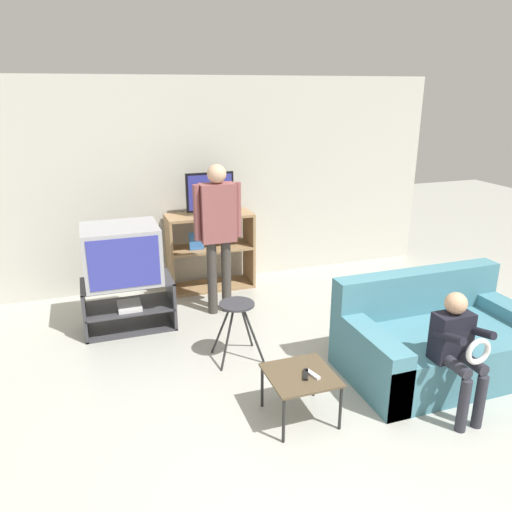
# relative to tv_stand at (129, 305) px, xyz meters

# --- Properties ---
(ground_plane) EXTENTS (18.00, 18.00, 0.00)m
(ground_plane) POSITION_rel_tv_stand_xyz_m (1.08, -2.87, -0.26)
(ground_plane) COLOR #ADADA3
(wall_back) EXTENTS (6.40, 0.06, 2.60)m
(wall_back) POSITION_rel_tv_stand_xyz_m (1.08, 1.11, 1.04)
(wall_back) COLOR beige
(wall_back) RESTS_ON ground_plane
(tv_stand) EXTENTS (0.94, 0.52, 0.53)m
(tv_stand) POSITION_rel_tv_stand_xyz_m (0.00, 0.00, 0.00)
(tv_stand) COLOR #38383D
(tv_stand) RESTS_ON ground_plane
(television_main) EXTENTS (0.77, 0.63, 0.59)m
(television_main) POSITION_rel_tv_stand_xyz_m (-0.03, 0.02, 0.57)
(television_main) COLOR #9E9EA3
(television_main) RESTS_ON tv_stand
(media_shelf) EXTENTS (1.07, 0.44, 0.97)m
(media_shelf) POSITION_rel_tv_stand_xyz_m (1.10, 0.82, 0.24)
(media_shelf) COLOR #9E7A51
(media_shelf) RESTS_ON ground_plane
(television_flat) EXTENTS (0.59, 0.20, 0.52)m
(television_flat) POSITION_rel_tv_stand_xyz_m (1.12, 0.81, 0.96)
(television_flat) COLOR black
(television_flat) RESTS_ON media_shelf
(folding_stool) EXTENTS (0.44, 0.37, 0.58)m
(folding_stool) POSITION_rel_tv_stand_xyz_m (0.90, -1.00, 0.20)
(folding_stool) COLOR black
(folding_stool) RESTS_ON ground_plane
(snack_table) EXTENTS (0.51, 0.51, 0.39)m
(snack_table) POSITION_rel_tv_stand_xyz_m (1.09, -2.03, 0.09)
(snack_table) COLOR brown
(snack_table) RESTS_ON ground_plane
(remote_control_black) EXTENTS (0.09, 0.15, 0.02)m
(remote_control_black) POSITION_rel_tv_stand_xyz_m (1.12, -2.06, 0.14)
(remote_control_black) COLOR black
(remote_control_black) RESTS_ON snack_table
(remote_control_white) EXTENTS (0.07, 0.15, 0.02)m
(remote_control_white) POSITION_rel_tv_stand_xyz_m (1.17, -2.08, 0.14)
(remote_control_white) COLOR silver
(remote_control_white) RESTS_ON snack_table
(couch) EXTENTS (1.71, 0.99, 0.84)m
(couch) POSITION_rel_tv_stand_xyz_m (2.55, -1.79, 0.02)
(couch) COLOR teal
(couch) RESTS_ON ground_plane
(person_standing_adult) EXTENTS (0.53, 0.21, 1.70)m
(person_standing_adult) POSITION_rel_tv_stand_xyz_m (1.02, 0.07, 0.77)
(person_standing_adult) COLOR #3D3833
(person_standing_adult) RESTS_ON ground_plane
(person_seated_child) EXTENTS (0.33, 0.43, 1.00)m
(person_seated_child) POSITION_rel_tv_stand_xyz_m (2.25, -2.35, 0.33)
(person_seated_child) COLOR #2D2D38
(person_seated_child) RESTS_ON ground_plane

